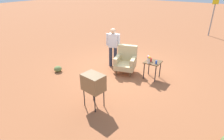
{
  "coord_description": "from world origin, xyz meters",
  "views": [
    {
      "loc": [
        3.55,
        -5.99,
        3.33
      ],
      "look_at": [
        0.41,
        -1.34,
        0.65
      ],
      "focal_mm": 30.05,
      "sensor_mm": 36.0,
      "label": 1
    }
  ],
  "objects_px": {
    "person_standing": "(113,45)",
    "bottle_short_clear": "(148,58)",
    "tv_on_stand": "(93,83)",
    "soda_can_blue": "(156,62)",
    "flower_vase": "(149,60)",
    "soda_can_red": "(151,60)",
    "road_sign": "(213,14)",
    "side_table": "(153,64)",
    "armchair": "(126,60)"
  },
  "relations": [
    {
      "from": "person_standing",
      "to": "bottle_short_clear",
      "type": "distance_m",
      "value": 1.64
    },
    {
      "from": "tv_on_stand",
      "to": "soda_can_blue",
      "type": "bearing_deg",
      "value": 70.9
    },
    {
      "from": "flower_vase",
      "to": "soda_can_red",
      "type": "bearing_deg",
      "value": 91.83
    },
    {
      "from": "bottle_short_clear",
      "to": "soda_can_blue",
      "type": "relative_size",
      "value": 1.64
    },
    {
      "from": "road_sign",
      "to": "soda_can_red",
      "type": "relative_size",
      "value": 20.0
    },
    {
      "from": "tv_on_stand",
      "to": "soda_can_blue",
      "type": "xyz_separation_m",
      "value": [
        0.85,
        2.45,
        -0.06
      ]
    },
    {
      "from": "soda_can_red",
      "to": "soda_can_blue",
      "type": "height_order",
      "value": "same"
    },
    {
      "from": "road_sign",
      "to": "bottle_short_clear",
      "type": "height_order",
      "value": "road_sign"
    },
    {
      "from": "side_table",
      "to": "bottle_short_clear",
      "type": "distance_m",
      "value": 0.27
    },
    {
      "from": "side_table",
      "to": "soda_can_red",
      "type": "distance_m",
      "value": 0.18
    },
    {
      "from": "armchair",
      "to": "tv_on_stand",
      "type": "xyz_separation_m",
      "value": [
        0.4,
        -2.49,
        0.28
      ]
    },
    {
      "from": "armchair",
      "to": "road_sign",
      "type": "height_order",
      "value": "road_sign"
    },
    {
      "from": "side_table",
      "to": "tv_on_stand",
      "type": "relative_size",
      "value": 0.64
    },
    {
      "from": "tv_on_stand",
      "to": "soda_can_red",
      "type": "bearing_deg",
      "value": 76.79
    },
    {
      "from": "person_standing",
      "to": "road_sign",
      "type": "height_order",
      "value": "road_sign"
    },
    {
      "from": "road_sign",
      "to": "bottle_short_clear",
      "type": "bearing_deg",
      "value": -96.68
    },
    {
      "from": "tv_on_stand",
      "to": "side_table",
      "type": "bearing_deg",
      "value": 75.34
    },
    {
      "from": "side_table",
      "to": "bottle_short_clear",
      "type": "relative_size",
      "value": 3.32
    },
    {
      "from": "bottle_short_clear",
      "to": "soda_can_blue",
      "type": "distance_m",
      "value": 0.38
    },
    {
      "from": "side_table",
      "to": "soda_can_red",
      "type": "relative_size",
      "value": 5.44
    },
    {
      "from": "side_table",
      "to": "road_sign",
      "type": "xyz_separation_m",
      "value": [
        0.73,
        7.83,
        0.82
      ]
    },
    {
      "from": "bottle_short_clear",
      "to": "road_sign",
      "type": "bearing_deg",
      "value": 83.32
    },
    {
      "from": "person_standing",
      "to": "flower_vase",
      "type": "relative_size",
      "value": 6.19
    },
    {
      "from": "armchair",
      "to": "side_table",
      "type": "relative_size",
      "value": 1.6
    },
    {
      "from": "armchair",
      "to": "flower_vase",
      "type": "relative_size",
      "value": 4.0
    },
    {
      "from": "soda_can_red",
      "to": "armchair",
      "type": "bearing_deg",
      "value": -175.46
    },
    {
      "from": "road_sign",
      "to": "flower_vase",
      "type": "height_order",
      "value": "road_sign"
    },
    {
      "from": "soda_can_blue",
      "to": "road_sign",
      "type": "bearing_deg",
      "value": 85.97
    },
    {
      "from": "side_table",
      "to": "soda_can_red",
      "type": "bearing_deg",
      "value": -166.24
    },
    {
      "from": "armchair",
      "to": "tv_on_stand",
      "type": "distance_m",
      "value": 2.54
    },
    {
      "from": "side_table",
      "to": "person_standing",
      "type": "height_order",
      "value": "person_standing"
    },
    {
      "from": "side_table",
      "to": "person_standing",
      "type": "distance_m",
      "value": 1.85
    },
    {
      "from": "soda_can_blue",
      "to": "flower_vase",
      "type": "xyz_separation_m",
      "value": [
        -0.24,
        -0.1,
        0.09
      ]
    },
    {
      "from": "person_standing",
      "to": "road_sign",
      "type": "distance_m",
      "value": 8.16
    },
    {
      "from": "tv_on_stand",
      "to": "person_standing",
      "type": "relative_size",
      "value": 0.63
    },
    {
      "from": "bottle_short_clear",
      "to": "person_standing",
      "type": "bearing_deg",
      "value": 175.88
    },
    {
      "from": "bottle_short_clear",
      "to": "flower_vase",
      "type": "bearing_deg",
      "value": -59.77
    },
    {
      "from": "side_table",
      "to": "tv_on_stand",
      "type": "distance_m",
      "value": 2.68
    },
    {
      "from": "person_standing",
      "to": "tv_on_stand",
      "type": "bearing_deg",
      "value": -67.02
    },
    {
      "from": "tv_on_stand",
      "to": "flower_vase",
      "type": "relative_size",
      "value": 3.89
    },
    {
      "from": "tv_on_stand",
      "to": "armchair",
      "type": "bearing_deg",
      "value": 99.06
    },
    {
      "from": "side_table",
      "to": "road_sign",
      "type": "bearing_deg",
      "value": 84.64
    },
    {
      "from": "tv_on_stand",
      "to": "flower_vase",
      "type": "bearing_deg",
      "value": 75.5
    },
    {
      "from": "side_table",
      "to": "person_standing",
      "type": "bearing_deg",
      "value": 177.09
    },
    {
      "from": "person_standing",
      "to": "soda_can_blue",
      "type": "distance_m",
      "value": 2.01
    },
    {
      "from": "side_table",
      "to": "soda_can_blue",
      "type": "bearing_deg",
      "value": -37.4
    },
    {
      "from": "road_sign",
      "to": "soda_can_red",
      "type": "height_order",
      "value": "road_sign"
    },
    {
      "from": "armchair",
      "to": "person_standing",
      "type": "relative_size",
      "value": 0.65
    },
    {
      "from": "armchair",
      "to": "side_table",
      "type": "height_order",
      "value": "armchair"
    },
    {
      "from": "person_standing",
      "to": "bottle_short_clear",
      "type": "bearing_deg",
      "value": -4.12
    }
  ]
}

